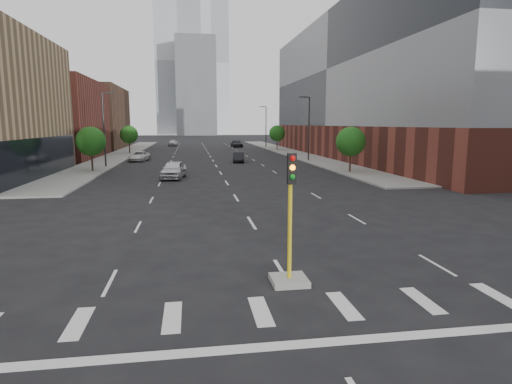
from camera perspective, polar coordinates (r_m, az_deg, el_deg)
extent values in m
cube|color=gray|center=(79.49, -17.29, 4.91)|extent=(5.00, 92.00, 0.15)
cube|color=gray|center=(80.68, 4.37, 5.35)|extent=(5.00, 92.00, 0.15)
cube|color=brown|center=(74.51, -28.08, 8.57)|extent=(20.00, 22.00, 12.00)
cube|color=brown|center=(99.46, -23.15, 9.06)|extent=(20.00, 24.00, 13.00)
cube|color=brown|center=(72.30, 18.31, 6.41)|extent=(24.00, 70.00, 5.00)
cube|color=slate|center=(72.71, 18.75, 15.10)|extent=(24.00, 70.00, 17.00)
cube|color=#B2B7BC|center=(226.44, -10.27, 16.50)|extent=(22.00, 22.00, 70.00)
cube|color=#B2B7BC|center=(267.02, -6.04, 16.52)|extent=(20.00, 20.00, 80.00)
cube|color=slate|center=(205.13, -8.01, 13.69)|extent=(18.00, 18.00, 44.00)
cube|color=#999993|center=(14.76, 4.43, -11.66)|extent=(1.20, 1.20, 0.20)
cylinder|color=gold|center=(14.25, 4.52, -5.26)|extent=(0.14, 0.14, 3.20)
cube|color=black|center=(13.70, 4.80, 3.10)|extent=(0.28, 0.18, 1.00)
sphere|color=red|center=(13.57, 4.92, 4.52)|extent=(0.18, 0.18, 0.18)
sphere|color=orange|center=(13.60, 4.90, 3.26)|extent=(0.18, 0.18, 0.18)
sphere|color=#0C7F19|center=(13.63, 4.88, 2.01)|extent=(0.18, 0.18, 0.18)
cylinder|color=#2D2D30|center=(61.73, 7.06, 8.27)|extent=(0.20, 0.20, 9.00)
cube|color=#2D2D30|center=(61.63, 6.41, 12.47)|extent=(1.40, 0.22, 0.15)
cylinder|color=#2D2D30|center=(95.90, 1.34, 8.61)|extent=(0.20, 0.20, 9.00)
cube|color=#2D2D30|center=(95.83, 0.87, 11.31)|extent=(1.40, 0.22, 0.15)
cylinder|color=#2D2D30|center=(55.41, -19.61, 7.73)|extent=(0.20, 0.20, 9.00)
cube|color=#2D2D30|center=(55.38, -19.03, 12.43)|extent=(1.40, 0.22, 0.15)
cylinder|color=#382619|center=(50.78, -21.00, 3.65)|extent=(0.20, 0.20, 1.75)
sphere|color=#165015|center=(50.64, -21.16, 6.32)|extent=(3.20, 3.20, 3.20)
cylinder|color=#382619|center=(80.28, -16.51, 5.66)|extent=(0.20, 0.20, 1.75)
sphere|color=#165015|center=(80.19, -16.59, 7.36)|extent=(3.20, 3.20, 3.20)
cylinder|color=#382619|center=(47.83, 12.42, 3.74)|extent=(0.20, 0.20, 1.75)
sphere|color=#165015|center=(47.68, 12.52, 6.58)|extent=(3.20, 3.20, 3.20)
cylinder|color=#382619|center=(86.27, 2.82, 6.24)|extent=(0.20, 0.20, 1.75)
sphere|color=#165015|center=(86.18, 2.83, 7.82)|extent=(3.20, 3.20, 3.20)
imported|color=silver|center=(42.74, -10.93, 2.95)|extent=(2.75, 5.30, 1.72)
imported|color=black|center=(59.87, -2.36, 4.67)|extent=(1.91, 4.36, 1.39)
imported|color=silver|center=(63.71, -15.32, 4.62)|extent=(2.98, 5.29, 1.40)
imported|color=black|center=(98.13, -2.59, 6.45)|extent=(2.46, 5.58, 1.59)
imported|color=silver|center=(105.23, -11.00, 6.46)|extent=(2.47, 4.68, 1.52)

